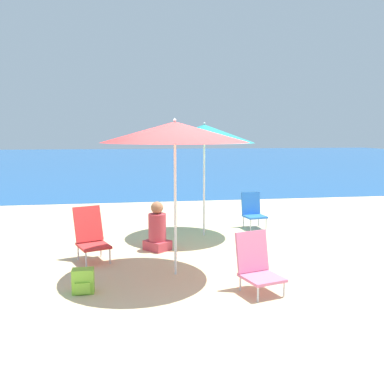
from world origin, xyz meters
TOP-DOWN VIEW (x-y plane):
  - ground_plane at (0.00, 0.00)m, footprint 60.00×60.00m
  - sea_water at (0.00, 26.38)m, footprint 60.00×40.00m
  - beach_umbrella_red at (-0.47, 0.07)m, footprint 1.99×1.99m
  - beach_umbrella_teal at (0.34, 2.25)m, footprint 1.89×1.89m
  - beach_chair_blue at (1.47, 2.77)m, footprint 0.48×0.51m
  - beach_chair_red at (-1.68, 0.96)m, footprint 0.61×0.72m
  - beach_chair_pink at (0.45, -0.71)m, footprint 0.57×0.63m
  - person_seated_near at (-0.62, 1.36)m, footprint 0.50×0.51m
  - backpack_lime at (-1.68, -0.44)m, footprint 0.26×0.20m

SIDE VIEW (x-z plane):
  - ground_plane at x=0.00m, z-range 0.00..0.00m
  - sea_water at x=0.00m, z-range 0.00..0.01m
  - backpack_lime at x=-1.68m, z-range 0.00..0.30m
  - beach_chair_pink at x=0.45m, z-range -0.02..0.71m
  - person_seated_near at x=-0.62m, z-range -0.07..0.75m
  - beach_chair_blue at x=1.47m, z-range 0.01..0.73m
  - beach_chair_red at x=-1.68m, z-range -0.01..0.81m
  - beach_umbrella_teal at x=0.34m, z-range 0.86..3.01m
  - beach_umbrella_red at x=-0.47m, z-range 0.89..3.04m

